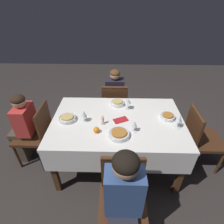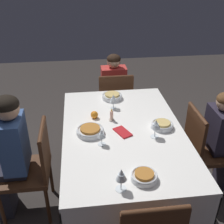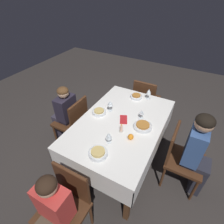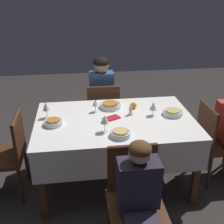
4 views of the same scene
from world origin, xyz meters
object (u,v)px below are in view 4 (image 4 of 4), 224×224
object	(u,v)px
orange_fruit	(134,105)
bowl_north	(121,133)
dining_table	(115,127)
wine_glass_west	(153,106)
chair_south	(103,111)
wine_glass_east	(46,107)
bowl_south	(110,105)
chair_north	(134,195)
wine_glass_south	(95,103)
bowl_west	(173,112)
bowl_east	(53,122)
wine_glass_north	(105,120)
person_adult_denim	(101,94)
chair_east	(7,152)
candle_centerpiece	(131,111)
chair_west	(216,139)
person_child_dark	(139,202)
napkin_red_folded	(111,118)

from	to	relation	value
orange_fruit	bowl_north	bearing A→B (deg)	67.85
dining_table	wine_glass_west	distance (m)	0.44
chair_south	wine_glass_east	size ratio (longest dim) A/B	5.27
bowl_south	orange_fruit	xyz separation A→B (m)	(-0.25, 0.05, 0.01)
chair_north	orange_fruit	xyz separation A→B (m)	(-0.19, -1.02, 0.31)
wine_glass_south	bowl_west	xyz separation A→B (m)	(-0.77, 0.18, -0.07)
wine_glass_west	chair_north	bearing A→B (deg)	67.13
wine_glass_south	bowl_east	xyz separation A→B (m)	(0.42, 0.24, -0.07)
wine_glass_south	bowl_north	world-z (taller)	wine_glass_south
chair_north	wine_glass_north	xyz separation A→B (m)	(0.17, -0.55, 0.39)
dining_table	chair_south	xyz separation A→B (m)	(0.05, -0.79, -0.18)
chair_north	person_adult_denim	xyz separation A→B (m)	(0.09, -1.73, 0.17)
wine_glass_north	wine_glass_east	size ratio (longest dim) A/B	0.97
wine_glass_east	orange_fruit	bearing A→B (deg)	-173.17
wine_glass_south	wine_glass_east	world-z (taller)	wine_glass_east
chair_east	orange_fruit	world-z (taller)	chair_east
chair_south	candle_centerpiece	distance (m)	0.81
chair_north	wine_glass_south	bearing A→B (deg)	102.61
bowl_north	bowl_west	distance (m)	0.69
wine_glass_east	candle_centerpiece	distance (m)	0.84
chair_west	wine_glass_south	size ratio (longest dim) A/B	6.42
chair_east	bowl_south	size ratio (longest dim) A/B	3.84
orange_fruit	person_adult_denim	bearing A→B (deg)	-68.64
chair_south	candle_centerpiece	xyz separation A→B (m)	(-0.22, 0.71, 0.31)
chair_west	candle_centerpiece	world-z (taller)	candle_centerpiece
bowl_south	orange_fruit	world-z (taller)	orange_fruit
wine_glass_west	bowl_west	bearing A→B (deg)	176.13
person_adult_denim	person_child_dark	distance (m)	1.90
chair_north	chair_west	size ratio (longest dim) A/B	1.00
person_child_dark	bowl_south	world-z (taller)	person_child_dark
chair_east	bowl_north	xyz separation A→B (m)	(-1.07, 0.31, 0.30)
bowl_south	bowl_west	distance (m)	0.66
bowl_west	wine_glass_east	world-z (taller)	wine_glass_east
bowl_north	candle_centerpiece	distance (m)	0.45
bowl_north	wine_glass_south	bearing A→B (deg)	-71.45
person_adult_denim	napkin_red_folded	xyz separation A→B (m)	(-0.01, 0.93, 0.11)
candle_centerpiece	chair_south	bearing A→B (deg)	-72.92
chair_east	bowl_north	size ratio (longest dim) A/B	4.72
chair_west	wine_glass_east	world-z (taller)	wine_glass_east
wine_glass_east	napkin_red_folded	xyz separation A→B (m)	(-0.63, 0.11, -0.11)
bowl_west	bowl_north	bearing A→B (deg)	31.08
person_child_dark	bowl_north	bearing A→B (deg)	93.87
dining_table	wine_glass_north	world-z (taller)	wine_glass_north
person_adult_denim	bowl_south	size ratio (longest dim) A/B	5.12
chair_north	orange_fruit	world-z (taller)	chair_north
chair_north	napkin_red_folded	distance (m)	0.85
wine_glass_east	chair_north	bearing A→B (deg)	128.00
bowl_north	chair_west	bearing A→B (deg)	-165.80
chair_south	chair_west	size ratio (longest dim) A/B	1.00
bowl_south	wine_glass_south	world-z (taller)	wine_glass_south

